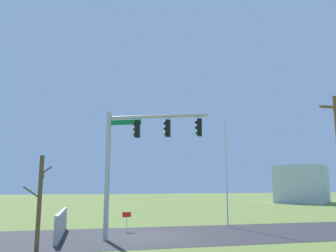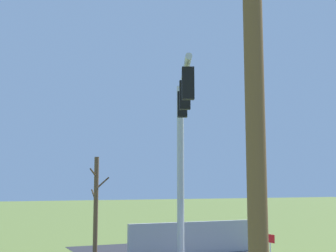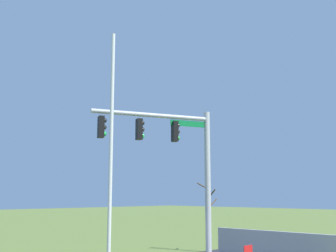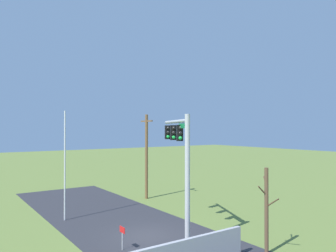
% 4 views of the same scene
% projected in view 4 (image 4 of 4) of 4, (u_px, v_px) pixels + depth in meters
% --- Properties ---
extents(ground_plane, '(160.00, 160.00, 0.00)m').
position_uv_depth(ground_plane, '(147.00, 236.00, 19.38)').
color(ground_plane, olive).
extents(road_surface, '(28.00, 8.00, 0.01)m').
position_uv_depth(road_surface, '(117.00, 220.00, 22.66)').
color(road_surface, '#2D2D33').
rests_on(road_surface, ground_plane).
extents(sidewalk_corner, '(6.00, 6.00, 0.01)m').
position_uv_depth(sidewalk_corner, '(199.00, 252.00, 16.90)').
color(sidewalk_corner, '#B7B5AD').
rests_on(sidewalk_corner, ground_plane).
extents(signal_mast, '(5.42, 2.44, 7.15)m').
position_uv_depth(signal_mast, '(180.00, 151.00, 19.34)').
color(signal_mast, '#B2B5BA').
rests_on(signal_mast, ground_plane).
extents(flagpole, '(0.10, 0.10, 7.60)m').
position_uv_depth(flagpole, '(65.00, 165.00, 22.75)').
color(flagpole, silver).
rests_on(flagpole, ground_plane).
extents(utility_pole, '(1.90, 0.26, 7.65)m').
position_uv_depth(utility_pole, '(147.00, 155.00, 29.81)').
color(utility_pole, brown).
rests_on(utility_pole, ground_plane).
extents(bare_tree, '(1.27, 1.02, 4.37)m').
position_uv_depth(bare_tree, '(267.00, 210.00, 16.61)').
color(bare_tree, brown).
rests_on(bare_tree, ground_plane).
extents(open_sign, '(0.56, 0.04, 1.22)m').
position_uv_depth(open_sign, '(122.00, 233.00, 17.12)').
color(open_sign, silver).
rests_on(open_sign, ground_plane).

